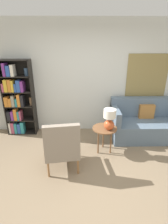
{
  "coord_description": "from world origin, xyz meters",
  "views": [
    {
      "loc": [
        -0.13,
        -2.2,
        2.23
      ],
      "look_at": [
        -0.07,
        1.0,
        0.9
      ],
      "focal_mm": 28.0,
      "sensor_mm": 36.0,
      "label": 1
    }
  ],
  "objects_px": {
    "bookshelf": "(17,100)",
    "couch": "(147,123)",
    "table_lamp": "(109,119)",
    "armchair": "(62,146)",
    "side_table": "(105,131)"
  },
  "relations": [
    {
      "from": "bookshelf",
      "to": "couch",
      "type": "relative_size",
      "value": 1.07
    },
    {
      "from": "table_lamp",
      "to": "couch",
      "type": "bearing_deg",
      "value": 33.78
    },
    {
      "from": "bookshelf",
      "to": "couch",
      "type": "bearing_deg",
      "value": -4.41
    },
    {
      "from": "bookshelf",
      "to": "couch",
      "type": "height_order",
      "value": "bookshelf"
    },
    {
      "from": "couch",
      "to": "table_lamp",
      "type": "xyz_separation_m",
      "value": [
        -1.04,
        -0.7,
        0.45
      ]
    },
    {
      "from": "couch",
      "to": "table_lamp",
      "type": "relative_size",
      "value": 3.93
    },
    {
      "from": "armchair",
      "to": "couch",
      "type": "height_order",
      "value": "armchair"
    },
    {
      "from": "armchair",
      "to": "couch",
      "type": "relative_size",
      "value": 0.57
    },
    {
      "from": "side_table",
      "to": "table_lamp",
      "type": "distance_m",
      "value": 0.32
    },
    {
      "from": "side_table",
      "to": "table_lamp",
      "type": "bearing_deg",
      "value": -43.47
    },
    {
      "from": "armchair",
      "to": "table_lamp",
      "type": "relative_size",
      "value": 2.26
    },
    {
      "from": "couch",
      "to": "side_table",
      "type": "bearing_deg",
      "value": -150.61
    },
    {
      "from": "couch",
      "to": "table_lamp",
      "type": "bearing_deg",
      "value": -146.22
    },
    {
      "from": "armchair",
      "to": "bookshelf",
      "type": "bearing_deg",
      "value": 130.07
    },
    {
      "from": "armchair",
      "to": "table_lamp",
      "type": "distance_m",
      "value": 1.06
    }
  ]
}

